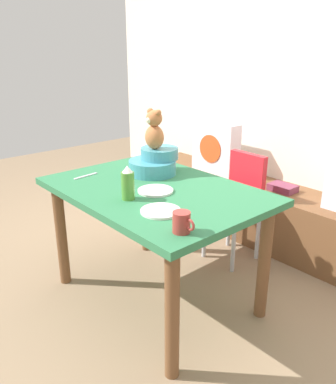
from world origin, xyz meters
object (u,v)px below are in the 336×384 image
Objects in this scene: pillow_floral_left at (216,147)px; dinner_plate_far at (155,191)px; dining_table at (155,205)px; teddy_bear at (154,130)px; book_stack at (283,188)px; infant_seat_teal at (155,162)px; coffee_mug at (182,222)px; highchair at (235,193)px; ketchup_bottle at (128,184)px; dinner_plate_near at (161,211)px.

dinner_plate_far is (0.64, -1.21, 0.07)m from pillow_floral_left.
pillow_floral_left reaches higher than dining_table.
teddy_bear reaches higher than dinner_plate_far.
dinner_plate_far reaches higher than book_stack.
dining_table is at bearing 143.34° from dinner_plate_far.
infant_seat_teal reaches higher than dinner_plate_far.
dinner_plate_far is (-0.47, 0.24, -0.04)m from coffee_mug.
coffee_mug is (0.55, -1.03, 0.27)m from highchair.
ketchup_bottle reaches higher than dinner_plate_far.
dining_table is 0.48m from teddy_bear.
teddy_bear is 0.51m from ketchup_bottle.
teddy_bear reaches higher than highchair.
pillow_floral_left reaches higher than book_stack.
ketchup_bottle is at bearing -91.97° from book_stack.
dinner_plate_near is 0.29m from dinner_plate_far.
dinner_plate_near is (0.88, -1.38, 0.07)m from pillow_floral_left.
coffee_mug is at bearing -28.04° from dining_table.
pillow_floral_left is 0.56× the size of highchair.
book_stack is at bearing 98.18° from dinner_plate_near.
infant_seat_teal is at bearing 148.34° from coffee_mug.
book_stack is 1.00× the size of dinner_plate_near.
infant_seat_teal is at bearing 90.00° from teddy_bear.
book_stack is at bearing 88.07° from dinner_plate_far.
dining_table is at bearing -63.22° from pillow_floral_left.
infant_seat_teal is 1.78× the size of ketchup_bottle.
infant_seat_teal is 1.65× the size of dinner_plate_near.
dining_table is at bearing 145.04° from dinner_plate_near.
coffee_mug reaches higher than book_stack.
teddy_bear reaches higher than coffee_mug.
ketchup_bottle reaches higher than dining_table.
ketchup_bottle is at bearing -56.69° from infant_seat_teal.
dinner_plate_far is (0.27, -0.22, -0.27)m from teddy_bear.
infant_seat_teal is (0.37, -0.99, 0.13)m from pillow_floral_left.
ketchup_bottle reaches higher than book_stack.
ketchup_bottle is (-0.05, -1.41, 0.34)m from book_stack.
pillow_floral_left is at bearing 117.99° from dinner_plate_far.
coffee_mug is 0.60× the size of dinner_plate_far.
dinner_plate_near is at bearing -81.82° from book_stack.
dining_table is 0.30m from ketchup_bottle.
coffee_mug is at bearing -27.00° from dinner_plate_far.
ketchup_bottle is 0.49m from coffee_mug.
book_stack is 0.80× the size of teddy_bear.
infant_seat_teal is at bearing 141.16° from dinner_plate_far.
dinner_plate_near is at bearing -36.89° from infant_seat_teal.
pillow_floral_left is 0.35× the size of dining_table.
teddy_bear is 2.08× the size of coffee_mug.
highchair is at bearing 108.07° from dinner_plate_near.
coffee_mug reaches higher than dinner_plate_far.
dining_table is 1.60× the size of highchair.
highchair is (0.57, -0.42, -0.16)m from pillow_floral_left.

